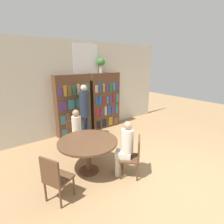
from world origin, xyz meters
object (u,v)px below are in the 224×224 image
(flower_vase, at_px, (101,63))
(chair_left_side, at_px, (76,135))
(librarian_standing, at_px, (84,106))
(bookshelf_left, at_px, (73,106))
(chair_far_side, at_px, (134,155))
(reading_table, at_px, (88,146))
(seated_reader_left, at_px, (77,131))
(bookshelf_right, at_px, (105,101))
(chair_near_camera, at_px, (55,177))
(seated_reader_right, at_px, (125,146))

(flower_vase, bearing_deg, chair_left_side, -144.41)
(librarian_standing, bearing_deg, bookshelf_left, 106.21)
(chair_far_side, bearing_deg, reading_table, 90.00)
(chair_left_side, xyz_separation_m, librarian_standing, (0.63, 0.64, 0.55))
(seated_reader_left, bearing_deg, bookshelf_left, -101.50)
(bookshelf_left, height_order, chair_far_side, bookshelf_left)
(bookshelf_right, relative_size, chair_left_side, 2.26)
(chair_far_side, bearing_deg, bookshelf_right, 22.32)
(flower_vase, xyz_separation_m, chair_near_camera, (-2.64, -2.53, -1.81))
(bookshelf_left, bearing_deg, seated_reader_left, -111.45)
(chair_left_side, distance_m, chair_far_side, 1.74)
(chair_near_camera, bearing_deg, seated_reader_right, 58.29)
(bookshelf_left, bearing_deg, chair_far_side, -89.56)
(librarian_standing, bearing_deg, chair_far_side, -93.09)
(chair_near_camera, bearing_deg, librarian_standing, 114.35)
(flower_vase, height_order, seated_reader_right, flower_vase)
(bookshelf_right, height_order, chair_near_camera, bookshelf_right)
(reading_table, height_order, seated_reader_left, seated_reader_left)
(bookshelf_right, height_order, reading_table, bookshelf_right)
(reading_table, xyz_separation_m, chair_near_camera, (-0.88, -0.43, -0.14))
(flower_vase, xyz_separation_m, seated_reader_right, (-1.22, -2.67, -1.62))
(flower_vase, xyz_separation_m, seated_reader_left, (-1.63, -1.33, -1.63))
(seated_reader_right, distance_m, librarian_standing, 2.21)
(chair_near_camera, distance_m, chair_far_side, 1.58)
(flower_vase, distance_m, librarian_standing, 1.67)
(bookshelf_right, xyz_separation_m, flower_vase, (-0.13, 0.00, 1.31))
(flower_vase, bearing_deg, seated_reader_left, -140.86)
(chair_near_camera, bearing_deg, bookshelf_left, 122.74)
(bookshelf_left, distance_m, librarian_standing, 0.52)
(bookshelf_right, distance_m, chair_near_camera, 3.79)
(seated_reader_right, height_order, librarian_standing, librarian_standing)
(chair_left_side, bearing_deg, chair_far_side, 117.00)
(bookshelf_right, height_order, seated_reader_right, bookshelf_right)
(chair_far_side, bearing_deg, flower_vase, 24.71)
(chair_far_side, relative_size, librarian_standing, 0.52)
(chair_left_side, distance_m, librarian_standing, 1.06)
(flower_vase, height_order, chair_far_side, flower_vase)
(reading_table, bearing_deg, chair_left_side, 80.05)
(reading_table, relative_size, chair_left_side, 1.45)
(bookshelf_right, xyz_separation_m, chair_left_side, (-1.73, -1.14, -0.50))
(bookshelf_left, relative_size, reading_table, 1.55)
(seated_reader_left, distance_m, seated_reader_right, 1.41)
(chair_left_side, distance_m, seated_reader_right, 1.59)
(reading_table, bearing_deg, flower_vase, 49.97)
(bookshelf_left, relative_size, seated_reader_left, 1.63)
(reading_table, height_order, chair_near_camera, chair_near_camera)
(seated_reader_left, bearing_deg, chair_left_side, -90.00)
(bookshelf_left, bearing_deg, chair_near_camera, -121.21)
(chair_left_side, bearing_deg, librarian_standing, -124.78)
(bookshelf_left, xyz_separation_m, librarian_standing, (0.15, -0.50, 0.05))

